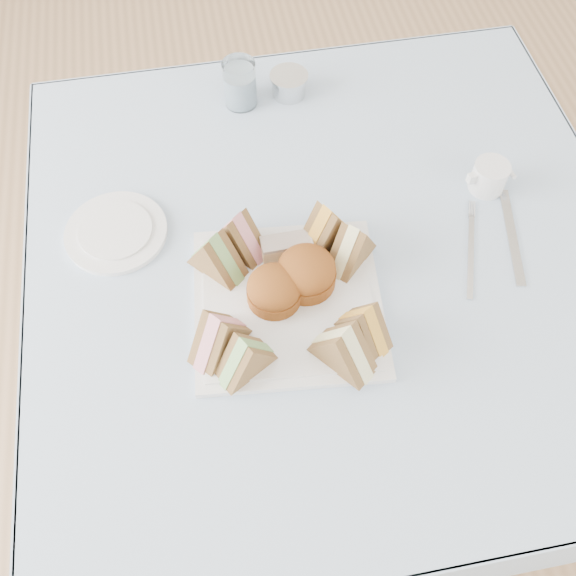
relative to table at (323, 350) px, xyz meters
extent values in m
plane|color=#9E7751|center=(0.00, 0.00, -0.37)|extent=(4.00, 4.00, 0.00)
cube|color=brown|center=(0.00, 0.00, 0.00)|extent=(0.90, 0.90, 0.74)
cube|color=silver|center=(0.00, 0.00, 0.37)|extent=(1.02, 1.02, 0.01)
cube|color=white|center=(-0.10, -0.09, 0.38)|extent=(0.32, 0.32, 0.01)
cylinder|color=#9D5017|center=(-0.12, -0.08, 0.42)|extent=(0.10, 0.10, 0.06)
cylinder|color=#9D5017|center=(-0.06, -0.06, 0.42)|extent=(0.10, 0.10, 0.06)
cube|color=#CFB184|center=(-0.08, 0.00, 0.41)|extent=(0.08, 0.03, 0.04)
cylinder|color=white|center=(-0.36, 0.10, 0.38)|extent=(0.23, 0.23, 0.01)
cylinder|color=white|center=(-0.10, 0.38, 0.42)|extent=(0.07, 0.07, 0.09)
cylinder|color=silver|center=(-0.01, 0.39, 0.40)|extent=(0.10, 0.10, 0.04)
cube|color=silver|center=(0.30, -0.03, 0.38)|extent=(0.06, 0.20, 0.00)
cube|color=silver|center=(0.22, -0.06, 0.38)|extent=(0.07, 0.16, 0.00)
cylinder|color=white|center=(0.30, 0.09, 0.40)|extent=(0.07, 0.07, 0.06)
camera|label=1|loc=(-0.19, -0.60, 1.25)|focal=40.00mm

